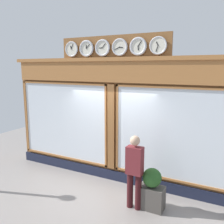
# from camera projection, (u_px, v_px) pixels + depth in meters

# --- Properties ---
(shop_facade) EXTENTS (6.74, 0.42, 3.95)m
(shop_facade) POSITION_uv_depth(u_px,v_px,m) (114.00, 119.00, 6.74)
(shop_facade) COLOR brown
(shop_facade) RESTS_ON ground_plane
(pedestrian) EXTENTS (0.36, 0.22, 1.69)m
(pedestrian) POSITION_uv_depth(u_px,v_px,m) (134.00, 169.00, 5.36)
(pedestrian) COLOR #3A1316
(pedestrian) RESTS_ON ground_plane
(planter_box) EXTENTS (0.56, 0.36, 0.52)m
(planter_box) POSITION_uv_depth(u_px,v_px,m) (151.00, 198.00, 5.46)
(planter_box) COLOR #4C4742
(planter_box) RESTS_ON ground_plane
(planter_shrub) EXTENTS (0.42, 0.42, 0.42)m
(planter_shrub) POSITION_uv_depth(u_px,v_px,m) (152.00, 178.00, 5.37)
(planter_shrub) COLOR #285623
(planter_shrub) RESTS_ON planter_box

